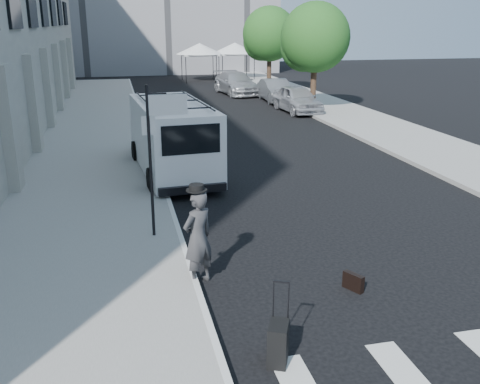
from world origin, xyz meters
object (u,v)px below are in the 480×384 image
suitcase (278,343)px  cargo_van (172,137)px  parked_car_a (297,99)px  parked_car_c (236,83)px  businessman (198,238)px  briefcase (353,282)px  parked_car_b (276,91)px

suitcase → cargo_van: 11.12m
parked_car_a → parked_car_c: parked_car_c is taller
businessman → parked_car_c: size_ratio=0.36×
suitcase → parked_car_c: bearing=102.5°
businessman → parked_car_c: bearing=-137.9°
briefcase → parked_car_c: size_ratio=0.08×
cargo_van → businessman: bearing=-97.1°
parked_car_b → parked_car_c: 4.51m
parked_car_c → cargo_van: bearing=-115.5°
briefcase → parked_car_b: bearing=49.5°
businessman → parked_car_a: businessman is taller
suitcase → parked_car_a: size_ratio=0.29×
cargo_van → parked_car_a: size_ratio=1.47×
briefcase → parked_car_a: (5.85, 20.48, 0.59)m
businessman → parked_car_b: 25.34m
parked_car_b → suitcase: bearing=-104.1°
parked_car_a → cargo_van: bearing=-129.1°
businessman → parked_car_b: size_ratio=0.44×
parked_car_a → parked_car_b: parked_car_a is taller
briefcase → suitcase: size_ratio=0.35×
parked_car_a → parked_car_b: size_ratio=1.03×
cargo_van → parked_car_a: 14.03m
parked_car_a → parked_car_c: (-1.64, 8.48, 0.01)m
parked_car_c → parked_car_b: bearing=-75.5°
businessman → parked_car_a: (8.70, 19.52, -0.20)m
parked_car_b → parked_car_c: (-1.64, 4.20, 0.06)m
parked_car_c → briefcase: bearing=-105.1°
cargo_van → parked_car_b: cargo_van is taller
parked_car_a → suitcase: bearing=-112.2°
businessman → cargo_van: size_ratio=0.29×
briefcase → cargo_van: bearing=77.8°
businessman → briefcase: businessman is taller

